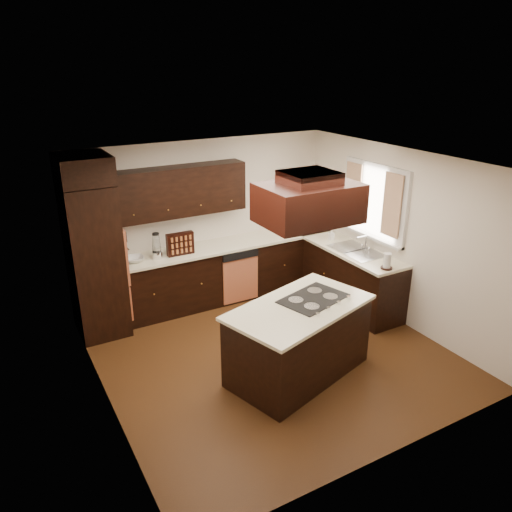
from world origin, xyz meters
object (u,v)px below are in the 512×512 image
object	(u,v)px
oven_column	(95,261)
range_hood	(308,203)
spice_rack	(180,244)
island	(298,342)

from	to	relation	value
oven_column	range_hood	distance (m)	3.13
oven_column	spice_rack	bearing A→B (deg)	-0.10
oven_column	range_hood	world-z (taller)	range_hood
oven_column	island	size ratio (longest dim) A/B	1.26
island	range_hood	xyz separation A→B (m)	(0.05, -0.03, 1.72)
oven_column	island	bearing A→B (deg)	-50.61
range_hood	spice_rack	world-z (taller)	range_hood
range_hood	spice_rack	bearing A→B (deg)	106.11
island	spice_rack	bearing A→B (deg)	88.76
oven_column	island	xyz separation A→B (m)	(1.83, -2.23, -0.62)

